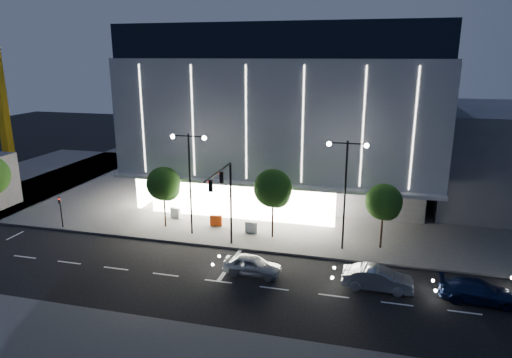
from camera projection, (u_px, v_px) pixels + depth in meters
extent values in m
plane|color=black|center=(199.00, 269.00, 33.75)|extent=(160.00, 160.00, 0.00)
cube|color=#474747|center=(311.00, 186.00, 54.95)|extent=(70.00, 40.00, 0.15)
cube|color=#4C4C51|center=(295.00, 169.00, 54.92)|extent=(28.00, 21.00, 4.00)
cube|color=#97979C|center=(293.00, 108.00, 51.08)|extent=(30.00, 25.00, 11.00)
cube|color=black|center=(295.00, 43.00, 49.24)|extent=(29.40, 24.50, 3.00)
cube|color=white|center=(240.00, 200.00, 43.22)|extent=(18.00, 0.40, 3.60)
cube|color=white|center=(160.00, 178.00, 50.77)|extent=(0.40, 10.00, 3.60)
cube|color=#97979C|center=(268.00, 184.00, 41.01)|extent=(30.00, 2.00, 0.30)
cube|color=white|center=(268.00, 124.00, 39.38)|extent=(24.00, 0.06, 10.00)
cube|color=#4C4C51|center=(508.00, 155.00, 48.60)|extent=(16.00, 20.00, 10.00)
cylinder|color=black|center=(231.00, 205.00, 37.07)|extent=(0.18, 0.18, 7.00)
cylinder|color=black|center=(218.00, 172.00, 33.44)|extent=(0.14, 5.80, 0.14)
cube|color=black|center=(222.00, 177.00, 34.25)|extent=(0.28, 0.18, 0.85)
cube|color=black|center=(211.00, 186.00, 32.01)|extent=(0.28, 0.18, 0.85)
sphere|color=#FF0C0C|center=(220.00, 173.00, 34.20)|extent=(0.14, 0.14, 0.14)
cylinder|color=black|center=(190.00, 186.00, 38.89)|extent=(0.16, 0.16, 9.00)
cylinder|color=black|center=(180.00, 136.00, 37.93)|extent=(1.40, 0.10, 0.10)
cylinder|color=black|center=(196.00, 136.00, 37.59)|extent=(1.40, 0.10, 0.10)
sphere|color=white|center=(173.00, 137.00, 38.12)|extent=(0.36, 0.36, 0.36)
sphere|color=white|center=(204.00, 138.00, 37.45)|extent=(0.36, 0.36, 0.36)
cylinder|color=black|center=(345.00, 197.00, 35.76)|extent=(0.16, 0.16, 9.00)
cylinder|color=black|center=(338.00, 143.00, 34.80)|extent=(1.40, 0.10, 0.10)
cylinder|color=black|center=(357.00, 144.00, 34.46)|extent=(1.40, 0.10, 0.10)
sphere|color=white|center=(329.00, 144.00, 35.00)|extent=(0.36, 0.36, 0.36)
sphere|color=white|center=(366.00, 146.00, 34.32)|extent=(0.36, 0.36, 0.36)
cylinder|color=black|center=(61.00, 213.00, 41.17)|extent=(0.12, 0.12, 3.00)
cube|color=black|center=(60.00, 200.00, 40.85)|extent=(0.22, 0.16, 0.55)
sphere|color=#FF0C0C|center=(59.00, 199.00, 40.71)|extent=(0.10, 0.10, 0.10)
cylinder|color=black|center=(165.00, 208.00, 41.23)|extent=(0.16, 0.16, 3.78)
sphere|color=#113D10|center=(163.00, 184.00, 40.62)|extent=(3.02, 3.02, 3.02)
sphere|color=#113D10|center=(168.00, 189.00, 40.88)|extent=(2.16, 2.16, 2.16)
sphere|color=#113D10|center=(160.00, 187.00, 40.63)|extent=(1.94, 1.94, 1.94)
cylinder|color=black|center=(273.00, 216.00, 38.79)|extent=(0.16, 0.16, 4.06)
sphere|color=#113D10|center=(273.00, 188.00, 38.13)|extent=(3.25, 3.25, 3.25)
sphere|color=#113D10|center=(277.00, 194.00, 38.40)|extent=(2.32, 2.32, 2.32)
sphere|color=#113D10|center=(270.00, 192.00, 38.15)|extent=(2.09, 2.09, 2.09)
cylinder|color=black|center=(382.00, 228.00, 36.68)|extent=(0.16, 0.16, 3.64)
sphere|color=#113D10|center=(384.00, 202.00, 36.09)|extent=(2.91, 2.91, 2.91)
sphere|color=#113D10|center=(387.00, 208.00, 36.34)|extent=(2.08, 2.08, 2.08)
sphere|color=#113D10|center=(380.00, 206.00, 36.09)|extent=(1.87, 1.87, 1.87)
imported|color=silver|center=(252.00, 265.00, 32.69)|extent=(4.33, 1.95, 1.44)
imported|color=#AEB2B6|center=(377.00, 278.00, 30.65)|extent=(4.71, 1.74, 1.54)
imported|color=#132048|center=(478.00, 291.00, 29.13)|extent=(4.88, 2.19, 1.39)
cube|color=silver|center=(175.00, 213.00, 43.76)|extent=(1.12, 0.59, 1.00)
cube|color=#FF470E|center=(216.00, 221.00, 41.70)|extent=(1.12, 0.39, 1.00)
cube|color=silver|center=(251.00, 227.00, 40.08)|extent=(1.10, 0.25, 1.00)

